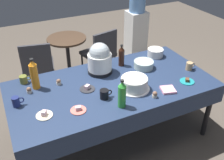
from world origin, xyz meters
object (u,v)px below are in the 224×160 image
at_px(glass_salad_bowl, 144,64).
at_px(coffee_mug_navy, 16,102).
at_px(frosted_layer_cake, 134,84).
at_px(maroon_chair_left, 38,64).
at_px(coffee_mug_olive, 24,79).
at_px(dessert_plate_teal, 187,81).
at_px(maroon_chair_right, 101,51).
at_px(dessert_plate_cream, 44,115).
at_px(soda_bottle_cola, 121,56).
at_px(dessert_plate_charcoal, 87,88).
at_px(soda_bottle_lime_soda, 122,94).
at_px(cupcake_vanilla, 155,95).
at_px(coffee_mug_black, 104,94).
at_px(water_cooler, 136,29).
at_px(dessert_plate_coral, 78,110).
at_px(ceramic_snack_bowl, 155,53).
at_px(cupcake_lemon, 29,90).
at_px(slow_cooker, 100,59).
at_px(soda_bottle_orange_juice, 34,75).
at_px(potluck_table, 112,89).
at_px(round_cafe_table, 68,51).
at_px(coffee_mug_tan, 189,66).
at_px(cupcake_cocoa, 59,82).

distance_m(glass_salad_bowl, coffee_mug_navy, 1.49).
xyz_separation_m(frosted_layer_cake, maroon_chair_left, (-0.73, 1.47, -0.32)).
bearing_deg(coffee_mug_olive, dessert_plate_teal, -24.95).
relative_size(dessert_plate_teal, maroon_chair_right, 0.19).
distance_m(dessert_plate_cream, soda_bottle_cola, 1.20).
distance_m(dessert_plate_charcoal, coffee_mug_olive, 0.71).
bearing_deg(soda_bottle_lime_soda, dessert_plate_teal, 5.08).
bearing_deg(soda_bottle_lime_soda, cupcake_vanilla, -2.09).
height_order(soda_bottle_lime_soda, coffee_mug_black, soda_bottle_lime_soda).
height_order(dessert_plate_cream, dessert_plate_charcoal, dessert_plate_cream).
xyz_separation_m(cupcake_vanilla, soda_bottle_cola, (0.00, 0.73, 0.09)).
bearing_deg(water_cooler, glass_salad_bowl, -117.42).
bearing_deg(dessert_plate_coral, frosted_layer_cake, 7.93).
bearing_deg(ceramic_snack_bowl, cupcake_vanilla, -123.91).
bearing_deg(cupcake_lemon, slow_cooker, 5.07).
relative_size(dessert_plate_cream, soda_bottle_orange_juice, 0.45).
xyz_separation_m(dessert_plate_cream, dessert_plate_teal, (1.55, -0.10, -0.00)).
height_order(coffee_mug_black, coffee_mug_navy, coffee_mug_navy).
xyz_separation_m(dessert_plate_cream, soda_bottle_lime_soda, (0.70, -0.18, 0.12)).
bearing_deg(maroon_chair_right, potluck_table, -108.03).
distance_m(maroon_chair_right, round_cafe_table, 0.52).
bearing_deg(water_cooler, dessert_plate_teal, -104.63).
bearing_deg(dessert_plate_teal, maroon_chair_left, 129.73).
bearing_deg(coffee_mug_navy, coffee_mug_tan, -4.60).
height_order(potluck_table, cupcake_vanilla, cupcake_vanilla).
height_order(potluck_table, dessert_plate_cream, dessert_plate_cream).
bearing_deg(coffee_mug_navy, frosted_layer_cake, -11.26).
relative_size(potluck_table, soda_bottle_orange_juice, 6.40).
bearing_deg(dessert_plate_coral, soda_bottle_lime_soda, -16.33).
relative_size(coffee_mug_black, maroon_chair_left, 0.15).
xyz_separation_m(frosted_layer_cake, coffee_mug_olive, (-1.02, 0.62, -0.02)).
bearing_deg(cupcake_lemon, coffee_mug_olive, 93.70).
height_order(dessert_plate_teal, cupcake_vanilla, cupcake_vanilla).
height_order(dessert_plate_teal, soda_bottle_lime_soda, soda_bottle_lime_soda).
xyz_separation_m(soda_bottle_orange_juice, coffee_mug_black, (0.57, -0.48, -0.11)).
xyz_separation_m(dessert_plate_coral, cupcake_lemon, (-0.36, 0.49, 0.02)).
bearing_deg(potluck_table, dessert_plate_coral, -150.20).
xyz_separation_m(ceramic_snack_bowl, coffee_mug_navy, (-1.78, -0.31, 0.00)).
height_order(glass_salad_bowl, dessert_plate_teal, glass_salad_bowl).
bearing_deg(maroon_chair_left, coffee_mug_navy, -108.76).
distance_m(soda_bottle_cola, water_cooler, 1.70).
bearing_deg(coffee_mug_navy, round_cafe_table, 57.35).
bearing_deg(water_cooler, cupcake_cocoa, -141.44).
bearing_deg(coffee_mug_navy, dessert_plate_cream, -52.06).
relative_size(dessert_plate_coral, cupcake_cocoa, 2.23).
height_order(dessert_plate_teal, coffee_mug_tan, coffee_mug_tan).
bearing_deg(coffee_mug_olive, glass_salad_bowl, -11.47).
distance_m(cupcake_vanilla, coffee_mug_tan, 0.74).
xyz_separation_m(cupcake_cocoa, soda_bottle_cola, (0.80, 0.09, 0.09)).
distance_m(potluck_table, glass_salad_bowl, 0.53).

